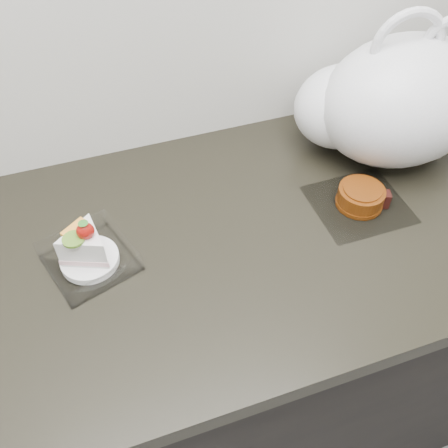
# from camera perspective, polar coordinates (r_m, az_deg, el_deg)

# --- Properties ---
(counter) EXTENTS (2.04, 0.64, 0.90)m
(counter) POSITION_cam_1_polar(r_m,az_deg,el_deg) (1.29, -3.83, -15.51)
(counter) COLOR black
(counter) RESTS_ON ground
(cake_tray) EXTENTS (0.18, 0.18, 0.11)m
(cake_tray) POSITION_cam_1_polar(r_m,az_deg,el_deg) (0.90, -15.30, -3.19)
(cake_tray) COLOR white
(cake_tray) RESTS_ON counter
(mooncake_wrap) EXTENTS (0.18, 0.17, 0.04)m
(mooncake_wrap) POSITION_cam_1_polar(r_m,az_deg,el_deg) (1.01, 15.39, 2.87)
(mooncake_wrap) COLOR white
(mooncake_wrap) RESTS_ON counter
(plastic_bag) EXTENTS (0.44, 0.37, 0.32)m
(plastic_bag) POSITION_cam_1_polar(r_m,az_deg,el_deg) (1.09, 18.51, 13.15)
(plastic_bag) COLOR white
(plastic_bag) RESTS_ON counter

